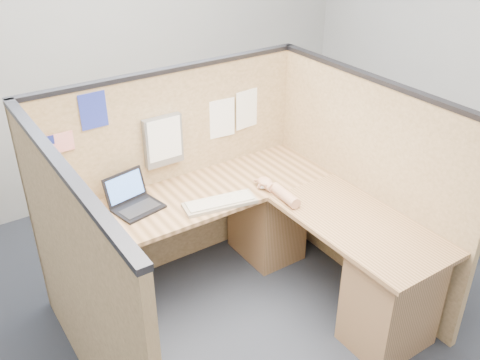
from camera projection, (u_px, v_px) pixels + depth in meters
floor at (253, 333)px, 3.51m from camera, size 5.00×5.00×0.00m
wall_back at (100, 44)px, 4.45m from camera, size 5.00×0.00×5.00m
cubicle_partitions at (216, 206)px, 3.44m from camera, size 2.06×1.83×1.53m
l_desk at (251, 254)px, 3.61m from camera, size 1.95×1.75×0.73m
laptop at (134, 199)px, 3.48m from camera, size 0.33×0.34×0.21m
keyboard at (220, 203)px, 3.51m from camera, size 0.51×0.25×0.03m
mouse at (265, 185)px, 3.70m from camera, size 0.11×0.07×0.05m
hand_forearm at (278, 191)px, 3.60m from camera, size 0.11×0.40×0.08m
blue_poster at (93, 111)px, 3.28m from camera, size 0.17×0.01×0.23m
american_flag at (55, 146)px, 3.22m from camera, size 0.20×0.01×0.34m
file_holder at (163, 141)px, 3.62m from camera, size 0.28×0.05×0.35m
paper_left at (220, 119)px, 3.85m from camera, size 0.23×0.03×0.29m
paper_right at (248, 109)px, 3.96m from camera, size 0.23×0.03×0.29m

